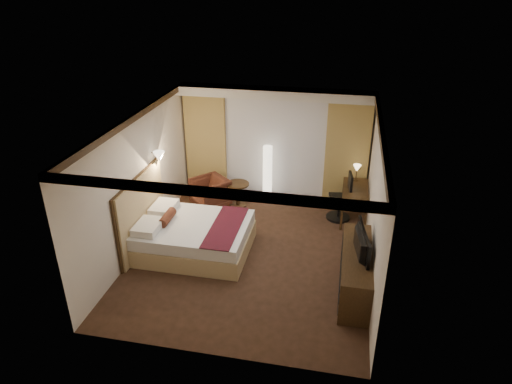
% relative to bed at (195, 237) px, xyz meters
% --- Properties ---
extents(floor, '(4.50, 5.50, 0.01)m').
position_rel_bed_xyz_m(floor, '(1.12, 0.15, -0.31)').
color(floor, '#2F1F12').
rests_on(floor, ground).
extents(ceiling, '(4.50, 5.50, 0.01)m').
position_rel_bed_xyz_m(ceiling, '(1.12, 0.15, 2.39)').
color(ceiling, white).
rests_on(ceiling, back_wall).
extents(back_wall, '(4.50, 0.02, 2.70)m').
position_rel_bed_xyz_m(back_wall, '(1.12, 2.90, 1.04)').
color(back_wall, silver).
rests_on(back_wall, floor).
extents(left_wall, '(0.02, 5.50, 2.70)m').
position_rel_bed_xyz_m(left_wall, '(-1.13, 0.15, 1.04)').
color(left_wall, silver).
rests_on(left_wall, floor).
extents(right_wall, '(0.02, 5.50, 2.70)m').
position_rel_bed_xyz_m(right_wall, '(3.37, 0.15, 1.04)').
color(right_wall, silver).
rests_on(right_wall, floor).
extents(crown_molding, '(4.50, 5.50, 0.12)m').
position_rel_bed_xyz_m(crown_molding, '(1.12, 0.15, 2.33)').
color(crown_molding, black).
rests_on(crown_molding, ceiling).
extents(soffit, '(4.50, 0.50, 0.20)m').
position_rel_bed_xyz_m(soffit, '(1.12, 2.65, 2.29)').
color(soffit, white).
rests_on(soffit, ceiling).
extents(curtain_sheer, '(2.48, 0.04, 2.45)m').
position_rel_bed_xyz_m(curtain_sheer, '(1.12, 2.82, 0.94)').
color(curtain_sheer, silver).
rests_on(curtain_sheer, back_wall).
extents(curtain_left_drape, '(1.00, 0.14, 2.45)m').
position_rel_bed_xyz_m(curtain_left_drape, '(-0.58, 2.76, 0.94)').
color(curtain_left_drape, tan).
rests_on(curtain_left_drape, back_wall).
extents(curtain_right_drape, '(1.00, 0.14, 2.45)m').
position_rel_bed_xyz_m(curtain_right_drape, '(2.82, 2.76, 0.94)').
color(curtain_right_drape, tan).
rests_on(curtain_right_drape, back_wall).
extents(wall_sconce, '(0.24, 0.24, 0.24)m').
position_rel_bed_xyz_m(wall_sconce, '(-0.97, 0.83, 1.31)').
color(wall_sconce, white).
rests_on(wall_sconce, left_wall).
extents(bed, '(2.13, 1.66, 0.62)m').
position_rel_bed_xyz_m(bed, '(0.00, 0.00, 0.00)').
color(bed, white).
rests_on(bed, floor).
extents(headboard, '(0.12, 1.96, 1.50)m').
position_rel_bed_xyz_m(headboard, '(-1.08, 0.00, 0.44)').
color(headboard, tan).
rests_on(headboard, floor).
extents(armchair, '(1.03, 1.03, 0.77)m').
position_rel_bed_xyz_m(armchair, '(-0.26, 1.91, 0.07)').
color(armchair, '#452214').
rests_on(armchair, floor).
extents(side_table, '(0.53, 0.53, 0.59)m').
position_rel_bed_xyz_m(side_table, '(0.38, 2.05, -0.02)').
color(side_table, black).
rests_on(side_table, floor).
extents(floor_lamp, '(0.30, 0.30, 1.40)m').
position_rel_bed_xyz_m(floor_lamp, '(1.01, 2.50, 0.39)').
color(floor_lamp, white).
rests_on(floor_lamp, floor).
extents(desk, '(0.55, 1.20, 0.75)m').
position_rel_bed_xyz_m(desk, '(3.07, 1.96, 0.06)').
color(desk, black).
rests_on(desk, floor).
extents(desk_lamp, '(0.18, 0.18, 0.34)m').
position_rel_bed_xyz_m(desk_lamp, '(3.07, 2.41, 0.61)').
color(desk_lamp, '#FFD899').
rests_on(desk_lamp, desk).
extents(office_chair, '(0.60, 0.60, 1.11)m').
position_rel_bed_xyz_m(office_chair, '(2.74, 1.91, 0.24)').
color(office_chair, black).
rests_on(office_chair, floor).
extents(dresser, '(0.50, 1.97, 0.77)m').
position_rel_bed_xyz_m(dresser, '(3.12, -0.62, 0.07)').
color(dresser, black).
rests_on(dresser, floor).
extents(television, '(0.76, 1.12, 0.14)m').
position_rel_bed_xyz_m(television, '(3.09, -0.62, 0.75)').
color(television, black).
rests_on(television, dresser).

